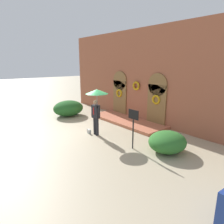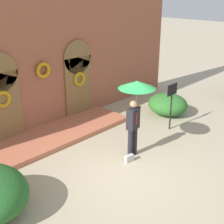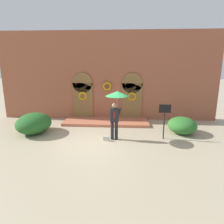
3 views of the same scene
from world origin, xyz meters
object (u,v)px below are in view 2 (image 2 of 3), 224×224
at_px(person_with_umbrella, 136,96).
at_px(handbag, 129,158).
at_px(shrub_right, 168,104).
at_px(sign_post, 172,99).

xyz_separation_m(person_with_umbrella, handbag, (-0.47, -0.20, -1.80)).
xyz_separation_m(person_with_umbrella, shrub_right, (3.44, 1.12, -1.48)).
bearing_deg(handbag, sign_post, 16.74).
bearing_deg(person_with_umbrella, handbag, -157.11).
distance_m(handbag, sign_post, 3.01).
relative_size(sign_post, shrub_right, 1.05).
xyz_separation_m(sign_post, shrub_right, (1.13, 0.88, -0.73)).
bearing_deg(shrub_right, handbag, -161.31).
bearing_deg(handbag, shrub_right, 26.40).
bearing_deg(person_with_umbrella, shrub_right, 18.10).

